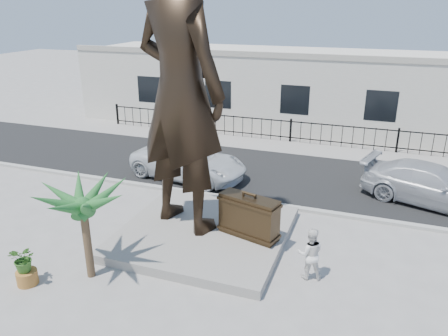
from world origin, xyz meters
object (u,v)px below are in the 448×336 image
object	(u,v)px
suitcase	(249,217)
car_white	(189,162)
statue	(180,92)
tourist	(310,254)

from	to	relation	value
suitcase	car_white	xyz separation A→B (m)	(-4.10, 4.58, -0.25)
statue	suitcase	world-z (taller)	statue
car_white	suitcase	bearing A→B (deg)	-130.43
suitcase	tourist	bearing A→B (deg)	-13.43
statue	suitcase	distance (m)	4.36
statue	tourist	size ratio (longest dim) A/B	5.78
tourist	car_white	size ratio (longest dim) A/B	0.30
statue	car_white	size ratio (longest dim) A/B	1.72
statue	tourist	world-z (taller)	statue
suitcase	tourist	xyz separation A→B (m)	(2.11, -1.16, -0.21)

